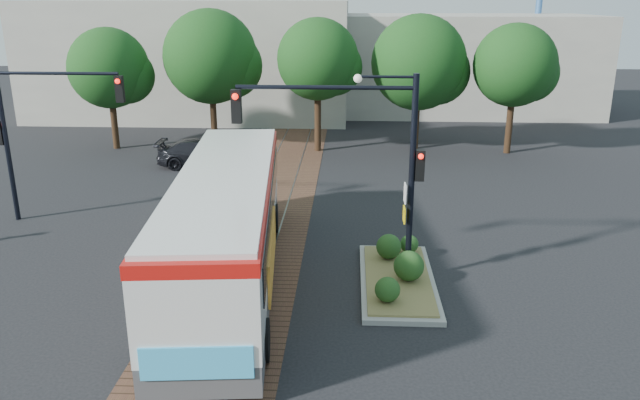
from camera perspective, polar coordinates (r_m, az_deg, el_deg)
The scene contains 9 objects.
ground at distance 20.18m, azimuth -6.92°, elevation -6.04°, with size 120.00×120.00×0.00m, color black.
trackbed at distance 23.84m, azimuth -5.34°, elevation -2.13°, with size 3.60×40.00×0.02m.
tree_row at distance 34.79m, azimuth -0.66°, elevation 12.51°, with size 26.40×5.60×7.67m.
warehouses at distance 47.25m, azimuth -1.89°, elevation 12.68°, with size 40.00×13.00×8.00m.
city_bus at distance 18.70m, azimuth -8.52°, elevation -1.84°, with size 3.83×12.87×3.39m.
traffic_island at distance 19.01m, azimuth 7.16°, elevation -6.53°, with size 2.20×5.20×1.13m.
signal_pole_main at distance 17.81m, azimuth 4.53°, elevation 4.90°, with size 5.49×0.46×6.00m.
signal_pole_left at distance 25.41m, azimuth -24.77°, elevation 6.58°, with size 4.99×0.34×6.00m.
parked_car at distance 32.10m, azimuth -10.47°, elevation 4.21°, with size 1.94×4.76×1.38m, color black.
Camera 1 is at (3.32, -18.15, 8.17)m, focal length 35.00 mm.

